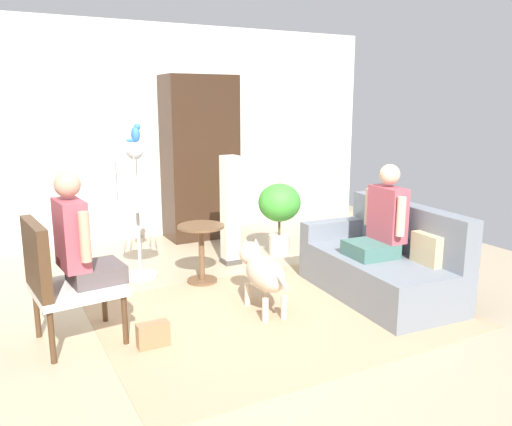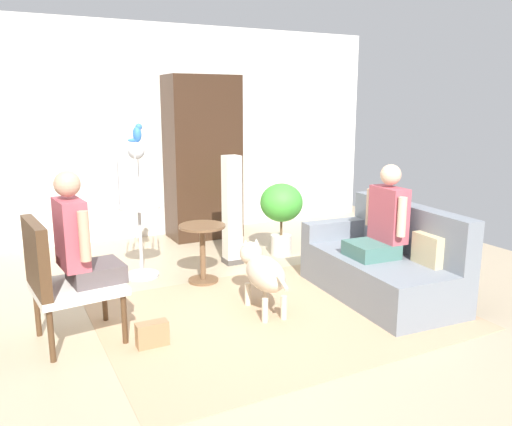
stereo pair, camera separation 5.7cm
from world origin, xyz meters
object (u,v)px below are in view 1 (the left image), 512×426
parrot (136,133)px  handbag (153,335)px  bird_cage_stand (137,207)px  armoire_cabinet (200,158)px  couch (383,264)px  person_on_couch (382,221)px  round_end_table (201,247)px  dog (263,271)px  person_on_armchair (79,241)px  potted_plant (279,208)px  column_lamp (230,211)px  armchair (58,275)px

parrot → handbag: (-0.38, -1.65, -1.44)m
parrot → bird_cage_stand: bearing=180.0°
armoire_cabinet → handbag: bearing=-118.4°
couch → parrot: bearing=140.5°
handbag → person_on_couch: bearing=0.7°
round_end_table → parrot: size_ratio=3.22×
couch → dog: bearing=170.9°
person_on_armchair → potted_plant: (2.54, 1.29, -0.22)m
couch → round_end_table: 1.83m
column_lamp → dog: bearing=-103.4°
armoire_cabinet → dog: bearing=-100.5°
bird_cage_stand → armoire_cabinet: bearing=46.4°
armchair → person_on_couch: bearing=-6.6°
person_on_armchair → bird_cage_stand: 1.50m
dog → potted_plant: potted_plant is taller
couch → handbag: bearing=-178.9°
armchair → parrot: parrot is taller
couch → person_on_armchair: size_ratio=1.88×
person_on_couch → bird_cage_stand: bird_cage_stand is taller
bird_cage_stand → handbag: (-0.36, -1.65, -0.68)m
round_end_table → dog: size_ratio=0.66×
dog → potted_plant: 1.76m
dog → handbag: bearing=-167.5°
bird_cage_stand → potted_plant: 1.75m
armchair → armoire_cabinet: 3.43m
round_end_table → armoire_cabinet: bearing=68.1°
person_on_armchair → bird_cage_stand: (0.80, 1.27, -0.04)m
handbag → armchair: bearing=149.5°
dog → column_lamp: (0.33, 1.38, 0.26)m
round_end_table → handbag: size_ratio=2.50×
potted_plant → armoire_cabinet: (-0.51, 1.27, 0.51)m
handbag → column_lamp: bearing=48.8°
person_on_armchair → armoire_cabinet: 3.28m
armchair → column_lamp: 2.40m
couch → person_on_couch: 0.45m
armchair → column_lamp: size_ratio=0.79×
round_end_table → column_lamp: 0.74m
person_on_couch → dog: (-1.17, 0.22, -0.38)m
potted_plant → bird_cage_stand: bearing=-179.3°
round_end_table → parrot: parrot is taller
dog → parrot: bearing=117.0°
person_on_couch → handbag: 2.35m
couch → person_on_armchair: 2.82m
armchair → round_end_table: size_ratio=1.63×
couch → armchair: size_ratio=1.67×
armoire_cabinet → handbag: (-1.59, -2.94, -1.00)m
person_on_couch → potted_plant: bearing=95.6°
potted_plant → handbag: 2.73m
armchair → bird_cage_stand: size_ratio=0.69×
armchair → dog: 1.72m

